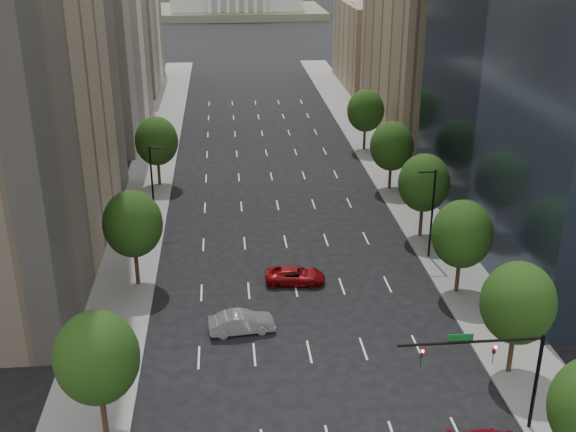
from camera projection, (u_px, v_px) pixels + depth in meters
name	position (u px, v px, depth m)	size (l,w,h in m)	color
sidewalk_left	(131.00, 247.00, 70.21)	(6.00, 200.00, 0.15)	slate
sidewalk_right	(434.00, 235.00, 72.89)	(6.00, 200.00, 0.15)	slate
midrise_cream_left	(88.00, 16.00, 102.13)	(14.00, 30.00, 35.00)	beige
filler_left	(121.00, 40.00, 135.72)	(14.00, 26.00, 18.00)	beige
parking_tan_right	(428.00, 32.00, 104.67)	(14.00, 30.00, 30.00)	#8C7759
filler_right	(379.00, 44.00, 137.68)	(14.00, 26.00, 16.00)	#8C7759
tree_right_1	(518.00, 303.00, 48.53)	(5.20, 5.20, 8.75)	#382316
tree_right_2	(462.00, 234.00, 59.60)	(5.20, 5.20, 8.61)	#382316
tree_right_3	(424.00, 183.00, 70.51)	(5.20, 5.20, 8.89)	#382316
tree_right_4	(392.00, 146.00, 83.53)	(5.20, 5.20, 8.46)	#382316
tree_right_5	(366.00, 111.00, 98.11)	(5.20, 5.20, 8.75)	#382316
tree_left_0	(97.00, 358.00, 42.44)	(5.20, 5.20, 8.75)	#382316
tree_left_1	(133.00, 224.00, 60.72)	(5.20, 5.20, 8.97)	#382316
tree_left_2	(157.00, 141.00, 84.70)	(5.20, 5.20, 8.68)	#382316
streetlight_rn	(432.00, 212.00, 66.28)	(1.70, 0.20, 9.00)	black
streetlight_ln	(153.00, 184.00, 73.13)	(1.70, 0.20, 9.00)	black
traffic_signal	(501.00, 363.00, 42.94)	(9.12, 0.40, 7.38)	black
foothills	(268.00, 11.00, 584.45)	(720.00, 413.00, 263.00)	brown
car_silver	(242.00, 322.00, 55.48)	(1.82, 5.21, 1.72)	#9E9DA2
car_red_far	(295.00, 275.00, 63.11)	(2.48, 5.39, 1.50)	maroon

